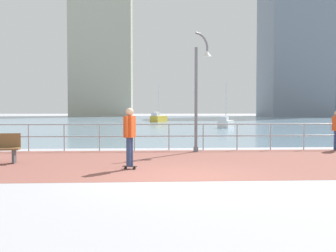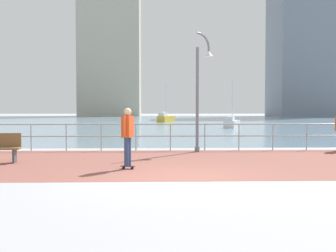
% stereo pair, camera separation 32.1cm
% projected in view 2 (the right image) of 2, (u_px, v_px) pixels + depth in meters
% --- Properties ---
extents(ground, '(220.00, 220.00, 0.00)m').
position_uv_depth(ground, '(160.00, 123.00, 49.60)').
color(ground, '#9E9EA3').
extents(brick_paving, '(28.00, 6.93, 0.01)m').
position_uv_depth(brick_paving, '(175.00, 162.00, 12.49)').
color(brick_paving, brown).
rests_on(brick_paving, ground).
extents(harbor_water, '(180.00, 88.00, 0.00)m').
position_uv_depth(harbor_water, '(159.00, 120.00, 60.88)').
color(harbor_water, '#6B899E').
rests_on(harbor_water, ground).
extents(waterfront_railing, '(25.25, 0.06, 1.09)m').
position_uv_depth(waterfront_railing, '(170.00, 132.00, 15.92)').
color(waterfront_railing, '#9EADB7').
rests_on(waterfront_railing, ground).
extents(lamppost, '(0.75, 0.54, 4.67)m').
position_uv_depth(lamppost, '(201.00, 86.00, 15.37)').
color(lamppost, slate).
rests_on(lamppost, ground).
extents(skateboarder, '(0.41, 0.55, 1.71)m').
position_uv_depth(skateboarder, '(128.00, 132.00, 10.91)').
color(skateboarder, black).
rests_on(skateboarder, ground).
extents(sailboat_blue, '(2.06, 3.21, 4.33)m').
position_uv_depth(sailboat_blue, '(232.00, 123.00, 36.14)').
color(sailboat_blue, white).
rests_on(sailboat_blue, ground).
extents(sailboat_ivory, '(2.52, 3.86, 5.20)m').
position_uv_depth(sailboat_ivory, '(165.00, 118.00, 53.64)').
color(sailboat_ivory, gold).
rests_on(sailboat_ivory, ground).
extents(tower_glass, '(15.29, 13.18, 42.46)m').
position_uv_depth(tower_glass, '(111.00, 37.00, 101.76)').
color(tower_glass, '#B2AD99').
rests_on(tower_glass, ground).
extents(tower_steel, '(14.51, 13.96, 48.10)m').
position_uv_depth(tower_steel, '(303.00, 21.00, 95.35)').
color(tower_steel, slate).
rests_on(tower_steel, ground).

